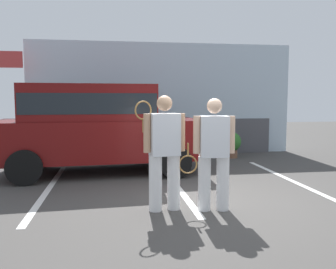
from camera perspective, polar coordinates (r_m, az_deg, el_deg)
ground_plane at (r=6.09m, az=6.95°, el=-10.90°), size 40.00×40.00×0.00m
parking_stripe_0 at (r=7.42m, az=-18.26°, el=-8.11°), size 0.12×4.40×0.01m
parking_stripe_1 at (r=7.43m, az=1.21°, el=-7.81°), size 0.12×4.40×0.01m
parking_stripe_2 at (r=8.23m, az=18.67°, el=-6.79°), size 0.12×4.40×0.01m
house_frontage at (r=11.44m, az=-0.82°, el=5.09°), size 8.21×0.40×3.46m
parked_suv at (r=8.58m, az=-11.22°, el=1.61°), size 4.70×2.38×2.05m
tennis_player_man at (r=5.58m, az=-0.59°, el=-2.60°), size 0.79×0.33×1.78m
tennis_player_woman at (r=5.62m, az=7.18°, el=-2.91°), size 0.89×0.31×1.74m
potted_plant_by_porch at (r=10.86m, az=9.90°, el=-1.37°), size 0.58×0.58×0.77m
flag_pole at (r=11.05m, az=-24.75°, el=7.20°), size 0.80×0.05×3.09m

